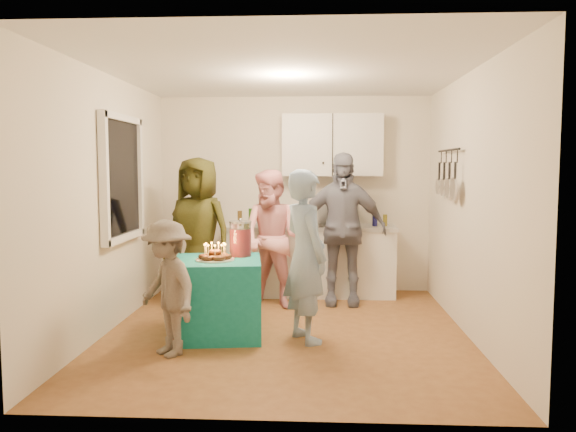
{
  "coord_description": "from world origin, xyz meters",
  "views": [
    {
      "loc": [
        0.31,
        -5.55,
        1.67
      ],
      "look_at": [
        0.0,
        0.35,
        1.15
      ],
      "focal_mm": 35.0,
      "sensor_mm": 36.0,
      "label": 1
    }
  ],
  "objects_px": {
    "party_table": "(217,297)",
    "woman_back_center": "(272,239)",
    "counter": "(309,262)",
    "woman_back_right": "(341,229)",
    "woman_back_left": "(198,232)",
    "microwave": "(337,215)",
    "man_birthday": "(305,256)",
    "child_near_left": "(167,288)",
    "punch_jar": "(240,240)"
  },
  "relations": [
    {
      "from": "woman_back_center",
      "to": "man_birthday",
      "type": "bearing_deg",
      "value": -48.93
    },
    {
      "from": "woman_back_left",
      "to": "woman_back_right",
      "type": "bearing_deg",
      "value": 24.22
    },
    {
      "from": "party_table",
      "to": "man_birthday",
      "type": "bearing_deg",
      "value": -8.34
    },
    {
      "from": "punch_jar",
      "to": "man_birthday",
      "type": "relative_size",
      "value": 0.21
    },
    {
      "from": "woman_back_center",
      "to": "counter",
      "type": "bearing_deg",
      "value": 81.51
    },
    {
      "from": "party_table",
      "to": "man_birthday",
      "type": "distance_m",
      "value": 0.99
    },
    {
      "from": "counter",
      "to": "woman_back_left",
      "type": "xyz_separation_m",
      "value": [
        -1.31,
        -0.65,
        0.46
      ]
    },
    {
      "from": "microwave",
      "to": "man_birthday",
      "type": "xyz_separation_m",
      "value": [
        -0.37,
        -1.96,
        -0.23
      ]
    },
    {
      "from": "woman_back_right",
      "to": "party_table",
      "type": "bearing_deg",
      "value": -131.19
    },
    {
      "from": "woman_back_left",
      "to": "counter",
      "type": "bearing_deg",
      "value": 45.14
    },
    {
      "from": "counter",
      "to": "man_birthday",
      "type": "relative_size",
      "value": 1.34
    },
    {
      "from": "woman_back_left",
      "to": "child_near_left",
      "type": "relative_size",
      "value": 1.48
    },
    {
      "from": "woman_back_right",
      "to": "child_near_left",
      "type": "relative_size",
      "value": 1.53
    },
    {
      "from": "punch_jar",
      "to": "woman_back_right",
      "type": "distance_m",
      "value": 1.56
    },
    {
      "from": "woman_back_center",
      "to": "woman_back_right",
      "type": "xyz_separation_m",
      "value": [
        0.82,
        0.2,
        0.1
      ]
    },
    {
      "from": "woman_back_center",
      "to": "child_near_left",
      "type": "xyz_separation_m",
      "value": [
        -0.79,
        -1.76,
        -0.21
      ]
    },
    {
      "from": "woman_back_left",
      "to": "child_near_left",
      "type": "height_order",
      "value": "woman_back_left"
    },
    {
      "from": "party_table",
      "to": "woman_back_left",
      "type": "height_order",
      "value": "woman_back_left"
    },
    {
      "from": "punch_jar",
      "to": "man_birthday",
      "type": "xyz_separation_m",
      "value": [
        0.67,
        -0.34,
        -0.11
      ]
    },
    {
      "from": "child_near_left",
      "to": "punch_jar",
      "type": "bearing_deg",
      "value": 103.08
    },
    {
      "from": "counter",
      "to": "woman_back_right",
      "type": "height_order",
      "value": "woman_back_right"
    },
    {
      "from": "woman_back_left",
      "to": "punch_jar",
      "type": "bearing_deg",
      "value": -37.85
    },
    {
      "from": "microwave",
      "to": "woman_back_center",
      "type": "xyz_separation_m",
      "value": [
        -0.79,
        -0.69,
        -0.23
      ]
    },
    {
      "from": "punch_jar",
      "to": "man_birthday",
      "type": "bearing_deg",
      "value": -26.89
    },
    {
      "from": "party_table",
      "to": "punch_jar",
      "type": "height_order",
      "value": "punch_jar"
    },
    {
      "from": "woman_back_center",
      "to": "woman_back_right",
      "type": "relative_size",
      "value": 0.89
    },
    {
      "from": "woman_back_left",
      "to": "woman_back_center",
      "type": "bearing_deg",
      "value": 16.46
    },
    {
      "from": "party_table",
      "to": "child_near_left",
      "type": "xyz_separation_m",
      "value": [
        -0.33,
        -0.62,
        0.22
      ]
    },
    {
      "from": "microwave",
      "to": "punch_jar",
      "type": "xyz_separation_m",
      "value": [
        -1.04,
        -1.62,
        -0.12
      ]
    },
    {
      "from": "party_table",
      "to": "child_near_left",
      "type": "distance_m",
      "value": 0.74
    },
    {
      "from": "counter",
      "to": "woman_back_right",
      "type": "bearing_deg",
      "value": -50.63
    },
    {
      "from": "child_near_left",
      "to": "woman_back_right",
      "type": "bearing_deg",
      "value": 96.73
    },
    {
      "from": "party_table",
      "to": "woman_back_left",
      "type": "relative_size",
      "value": 0.48
    },
    {
      "from": "party_table",
      "to": "microwave",
      "type": "bearing_deg",
      "value": 55.78
    },
    {
      "from": "man_birthday",
      "to": "woman_back_center",
      "type": "xyz_separation_m",
      "value": [
        -0.42,
        1.27,
        -0.0
      ]
    },
    {
      "from": "man_birthday",
      "to": "woman_back_center",
      "type": "relative_size",
      "value": 1.01
    },
    {
      "from": "counter",
      "to": "party_table",
      "type": "relative_size",
      "value": 2.59
    },
    {
      "from": "woman_back_right",
      "to": "microwave",
      "type": "bearing_deg",
      "value": 95.78
    },
    {
      "from": "counter",
      "to": "woman_back_center",
      "type": "relative_size",
      "value": 1.34
    },
    {
      "from": "punch_jar",
      "to": "counter",
      "type": "bearing_deg",
      "value": 67.5
    },
    {
      "from": "man_birthday",
      "to": "counter",
      "type": "bearing_deg",
      "value": -29.3
    },
    {
      "from": "microwave",
      "to": "punch_jar",
      "type": "distance_m",
      "value": 1.93
    },
    {
      "from": "child_near_left",
      "to": "microwave",
      "type": "bearing_deg",
      "value": 103.25
    },
    {
      "from": "child_near_left",
      "to": "woman_back_left",
      "type": "bearing_deg",
      "value": 139.29
    },
    {
      "from": "punch_jar",
      "to": "woman_back_right",
      "type": "relative_size",
      "value": 0.18
    },
    {
      "from": "party_table",
      "to": "woman_back_center",
      "type": "bearing_deg",
      "value": 68.23
    },
    {
      "from": "woman_back_right",
      "to": "child_near_left",
      "type": "xyz_separation_m",
      "value": [
        -1.61,
        -1.96,
        -0.32
      ]
    },
    {
      "from": "microwave",
      "to": "woman_back_right",
      "type": "distance_m",
      "value": 0.5
    },
    {
      "from": "woman_back_left",
      "to": "woman_back_right",
      "type": "xyz_separation_m",
      "value": [
        1.71,
        0.17,
        0.03
      ]
    },
    {
      "from": "party_table",
      "to": "woman_back_right",
      "type": "distance_m",
      "value": 1.93
    }
  ]
}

